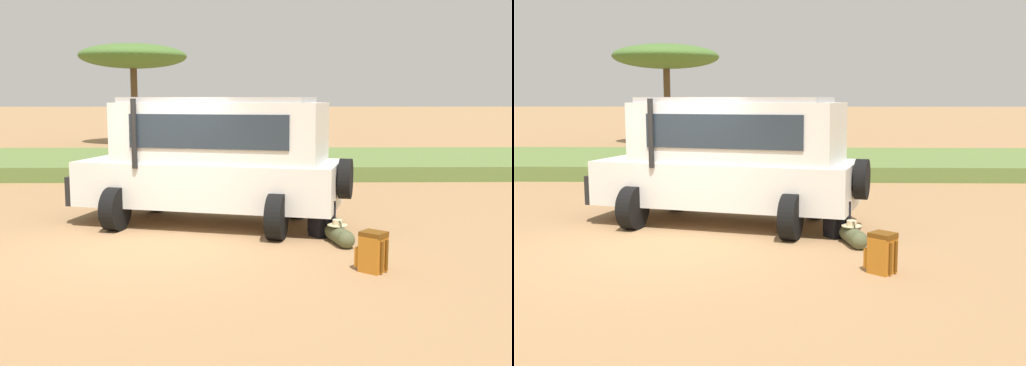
# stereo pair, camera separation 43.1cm
# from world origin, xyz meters

# --- Properties ---
(ground_plane) EXTENTS (320.00, 320.00, 0.00)m
(ground_plane) POSITION_xyz_m (0.00, 0.00, 0.00)
(ground_plane) COLOR #9E754C
(grass_bank) EXTENTS (120.00, 7.00, 0.44)m
(grass_bank) POSITION_xyz_m (0.00, 11.22, 0.22)
(grass_bank) COLOR #5B7538
(grass_bank) RESTS_ON ground_plane
(safari_vehicle) EXTENTS (5.47, 3.51, 2.44)m
(safari_vehicle) POSITION_xyz_m (1.00, 2.00, 1.29)
(safari_vehicle) COLOR silver
(safari_vehicle) RESTS_ON ground_plane
(backpack_beside_front_wheel) EXTENTS (0.47, 0.46, 0.58)m
(backpack_beside_front_wheel) POSITION_xyz_m (3.36, -1.23, 0.28)
(backpack_beside_front_wheel) COLOR #B26619
(backpack_beside_front_wheel) RESTS_ON ground_plane
(backpack_cluster_center) EXTENTS (0.48, 0.50, 0.64)m
(backpack_cluster_center) POSITION_xyz_m (2.91, 0.95, 0.31)
(backpack_cluster_center) COLOR black
(backpack_cluster_center) RESTS_ON ground_plane
(duffel_bag_low_black_case) EXTENTS (0.41, 0.92, 0.39)m
(duffel_bag_low_black_case) POSITION_xyz_m (3.14, 0.38, 0.15)
(duffel_bag_low_black_case) COLOR #4C5133
(duffel_bag_low_black_case) RESTS_ON ground_plane
(acacia_tree_centre_back) EXTENTS (5.66, 5.79, 5.26)m
(acacia_tree_centre_back) POSITION_xyz_m (-4.39, 23.00, 4.58)
(acacia_tree_centre_back) COLOR brown
(acacia_tree_centre_back) RESTS_ON ground_plane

